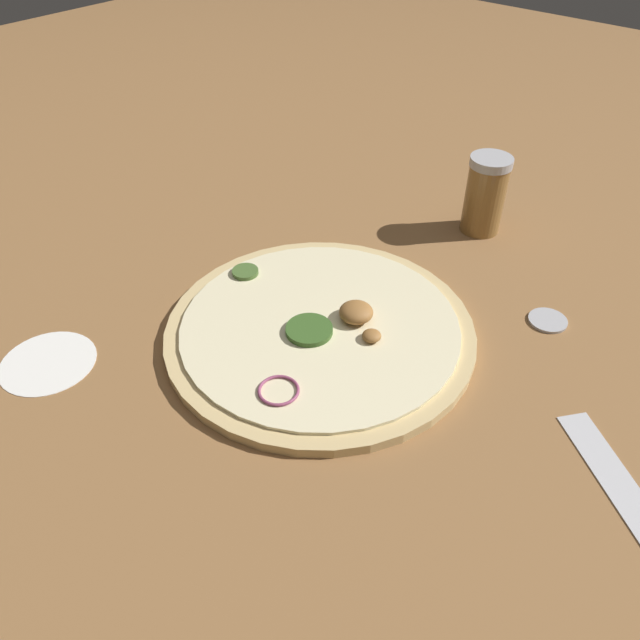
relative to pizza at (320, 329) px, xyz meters
The scene contains 5 objects.
ground_plane 0.01m from the pizza, 108.58° to the left, with size 3.00×3.00×0.00m, color olive.
pizza is the anchor object (origin of this frame).
spice_jar 0.33m from the pizza, ahead, with size 0.06×0.06×0.11m.
loose_cap 0.27m from the pizza, 44.33° to the right, with size 0.05×0.05×0.01m.
flour_patch 0.30m from the pizza, 139.69° to the left, with size 0.10×0.10×0.00m.
Camera 1 is at (-0.41, -0.35, 0.48)m, focal length 35.00 mm.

